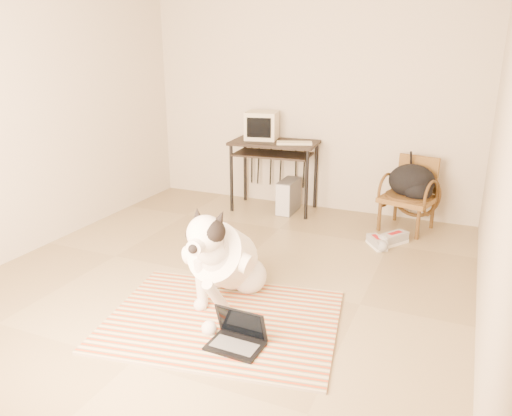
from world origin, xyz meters
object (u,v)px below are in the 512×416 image
Objects in this scene: dog at (224,260)px; computer_desk at (274,151)px; crt_monitor at (262,125)px; rattan_chair at (410,194)px; laptop at (238,336)px; backpack at (413,183)px; pc_tower at (288,196)px.

computer_desk is at bearing 101.94° from dog.
dog is at bearing -74.07° from crt_monitor.
laptop is at bearing -104.61° from rattan_chair.
crt_monitor is (-1.05, 2.91, 0.92)m from laptop.
dog reaches higher than backpack.
pc_tower is (0.20, -0.02, -0.52)m from computer_desk.
computer_desk is 2.47× the size of crt_monitor.
backpack is (0.75, 2.78, 0.44)m from laptop.
computer_desk reaches higher than pc_tower.
crt_monitor is 1.89m from rattan_chair.
pc_tower is 0.87× the size of backpack.
backpack reaches higher than pc_tower.
rattan_chair is at bearing -0.99° from computer_desk.
rattan_chair is at bearing 75.39° from laptop.
pc_tower reaches higher than laptop.
computer_desk reaches higher than rattan_chair.
laptop is 0.87× the size of pc_tower.
pc_tower is 1.40m from rattan_chair.
crt_monitor reaches higher than dog.
computer_desk is at bearing 179.01° from rattan_chair.
pc_tower is (-0.66, 2.80, 0.12)m from laptop.
dog reaches higher than computer_desk.
dog is 2.50m from backpack.
rattan_chair is (0.73, 2.79, 0.31)m from laptop.
backpack is at bearing -0.96° from pc_tower.
rattan_chair is at bearing 142.46° from backpack.
pc_tower is at bearing 103.25° from laptop.
laptop is at bearing -55.49° from dog.
laptop is at bearing -76.75° from pc_tower.
laptop is 2.91m from backpack.
dog reaches higher than laptop.
rattan_chair reaches higher than laptop.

